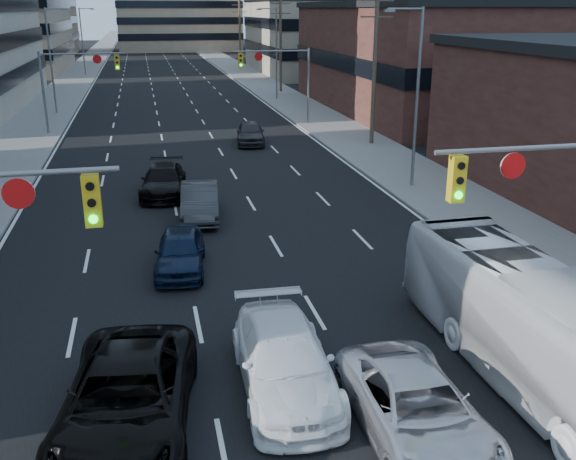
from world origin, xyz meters
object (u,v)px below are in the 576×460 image
Objects in this scene: white_van at (285,360)px; silver_suv at (417,409)px; sedan_blue at (180,251)px; transit_bus at (541,330)px; black_pickup at (127,399)px.

white_van reaches higher than silver_suv.
white_van is 1.29× the size of sedan_blue.
transit_bus is 2.56× the size of sedan_blue.
silver_suv is at bearing -44.42° from white_van.
white_van is 0.50× the size of transit_bus.
black_pickup is 1.42× the size of sedan_blue.
white_van is at bearing 168.29° from transit_bus.
silver_suv is at bearing -161.51° from transit_bus.
sedan_blue is (-4.40, 10.75, -0.01)m from silver_suv.
white_van is at bearing 133.39° from silver_suv.
sedan_blue is (-2.01, 8.25, -0.07)m from white_van.
transit_bus is (9.88, -0.28, 0.67)m from black_pickup.
black_pickup is 6.32m from silver_suv.
black_pickup is 9.91m from transit_bus.
black_pickup is 0.55× the size of transit_bus.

